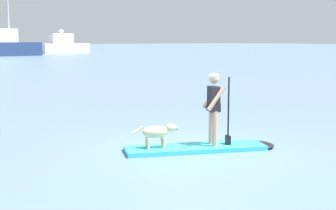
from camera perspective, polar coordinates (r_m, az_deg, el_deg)
ground_plane at (r=10.40m, az=3.35°, el=-5.53°), size 400.00×400.00×0.00m
paddleboard at (r=10.46m, az=4.55°, el=-5.19°), size 3.40×2.10×0.10m
person_paddler at (r=10.34m, az=5.65°, el=0.12°), size 0.68×0.60×1.60m
dog at (r=10.11m, az=-1.26°, el=-3.34°), size 0.97×0.50×0.52m
moored_boat_outer at (r=71.86m, az=-19.22°, el=6.85°), size 9.68×2.95×9.63m
moored_boat_far_starboard at (r=83.13m, az=-12.55°, el=7.07°), size 8.38×2.61×4.05m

